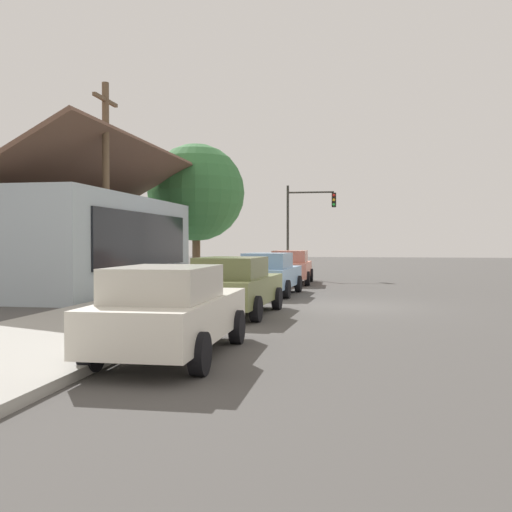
{
  "coord_description": "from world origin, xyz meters",
  "views": [
    {
      "loc": [
        -18.36,
        -0.51,
        2.0
      ],
      "look_at": [
        0.44,
        2.86,
        1.54
      ],
      "focal_mm": 41.31,
      "sensor_mm": 36.0,
      "label": 1
    }
  ],
  "objects_px": {
    "car_skyblue": "(269,273)",
    "car_coral": "(291,267)",
    "utility_pole_wooden": "(106,186)",
    "car_ivory": "(171,310)",
    "traffic_light_main": "(306,216)",
    "car_olive": "(235,285)",
    "fire_hydrant_red": "(184,298)",
    "shade_tree": "(196,193)"
  },
  "relations": [
    {
      "from": "car_ivory",
      "to": "shade_tree",
      "type": "bearing_deg",
      "value": 14.13
    },
    {
      "from": "utility_pole_wooden",
      "to": "fire_hydrant_red",
      "type": "distance_m",
      "value": 6.58
    },
    {
      "from": "shade_tree",
      "to": "traffic_light_main",
      "type": "distance_m",
      "value": 6.33
    },
    {
      "from": "car_ivory",
      "to": "utility_pole_wooden",
      "type": "xyz_separation_m",
      "value": [
        9.42,
        5.47,
        3.11
      ]
    },
    {
      "from": "car_skyblue",
      "to": "traffic_light_main",
      "type": "relative_size",
      "value": 0.86
    },
    {
      "from": "car_ivory",
      "to": "fire_hydrant_red",
      "type": "bearing_deg",
      "value": 14.3
    },
    {
      "from": "shade_tree",
      "to": "utility_pole_wooden",
      "type": "bearing_deg",
      "value": -179.1
    },
    {
      "from": "car_coral",
      "to": "traffic_light_main",
      "type": "relative_size",
      "value": 0.88
    },
    {
      "from": "car_ivory",
      "to": "traffic_light_main",
      "type": "height_order",
      "value": "traffic_light_main"
    },
    {
      "from": "car_skyblue",
      "to": "car_ivory",
      "type": "bearing_deg",
      "value": -176.48
    },
    {
      "from": "car_skyblue",
      "to": "traffic_light_main",
      "type": "bearing_deg",
      "value": 0.98
    },
    {
      "from": "car_coral",
      "to": "shade_tree",
      "type": "relative_size",
      "value": 0.62
    },
    {
      "from": "shade_tree",
      "to": "car_coral",
      "type": "bearing_deg",
      "value": -119.12
    },
    {
      "from": "car_ivory",
      "to": "shade_tree",
      "type": "relative_size",
      "value": 0.62
    },
    {
      "from": "car_coral",
      "to": "utility_pole_wooden",
      "type": "relative_size",
      "value": 0.61
    },
    {
      "from": "car_ivory",
      "to": "car_coral",
      "type": "distance_m",
      "value": 18.27
    },
    {
      "from": "car_skyblue",
      "to": "fire_hydrant_red",
      "type": "relative_size",
      "value": 6.33
    },
    {
      "from": "car_ivory",
      "to": "traffic_light_main",
      "type": "xyz_separation_m",
      "value": [
        23.48,
        -0.19,
        2.68
      ]
    },
    {
      "from": "car_coral",
      "to": "shade_tree",
      "type": "bearing_deg",
      "value": 59.25
    },
    {
      "from": "car_ivory",
      "to": "utility_pole_wooden",
      "type": "bearing_deg",
      "value": 29.44
    },
    {
      "from": "car_ivory",
      "to": "car_coral",
      "type": "bearing_deg",
      "value": -0.45
    },
    {
      "from": "car_coral",
      "to": "utility_pole_wooden",
      "type": "xyz_separation_m",
      "value": [
        -8.85,
        5.39,
        3.11
      ]
    },
    {
      "from": "fire_hydrant_red",
      "to": "traffic_light_main",
      "type": "bearing_deg",
      "value": -5.27
    },
    {
      "from": "car_coral",
      "to": "utility_pole_wooden",
      "type": "bearing_deg",
      "value": 147.02
    },
    {
      "from": "fire_hydrant_red",
      "to": "car_ivory",
      "type": "bearing_deg",
      "value": -165.01
    },
    {
      "from": "traffic_light_main",
      "to": "fire_hydrant_red",
      "type": "height_order",
      "value": "traffic_light_main"
    },
    {
      "from": "fire_hydrant_red",
      "to": "shade_tree",
      "type": "bearing_deg",
      "value": 14.75
    },
    {
      "from": "car_skyblue",
      "to": "car_coral",
      "type": "xyz_separation_m",
      "value": [
        6.12,
        -0.09,
        0.0
      ]
    },
    {
      "from": "car_skyblue",
      "to": "shade_tree",
      "type": "distance_m",
      "value": 11.42
    },
    {
      "from": "car_olive",
      "to": "car_coral",
      "type": "xyz_separation_m",
      "value": [
        12.29,
        -0.09,
        -0.0
      ]
    },
    {
      "from": "car_ivory",
      "to": "car_skyblue",
      "type": "distance_m",
      "value": 12.15
    },
    {
      "from": "car_skyblue",
      "to": "car_coral",
      "type": "height_order",
      "value": "same"
    },
    {
      "from": "car_olive",
      "to": "utility_pole_wooden",
      "type": "relative_size",
      "value": 0.61
    },
    {
      "from": "traffic_light_main",
      "to": "utility_pole_wooden",
      "type": "distance_m",
      "value": 15.16
    },
    {
      "from": "car_olive",
      "to": "shade_tree",
      "type": "height_order",
      "value": "shade_tree"
    },
    {
      "from": "car_ivory",
      "to": "car_olive",
      "type": "bearing_deg",
      "value": 0.9
    },
    {
      "from": "car_coral",
      "to": "utility_pole_wooden",
      "type": "distance_m",
      "value": 10.82
    },
    {
      "from": "car_olive",
      "to": "utility_pole_wooden",
      "type": "height_order",
      "value": "utility_pole_wooden"
    },
    {
      "from": "car_ivory",
      "to": "utility_pole_wooden",
      "type": "relative_size",
      "value": 0.61
    },
    {
      "from": "shade_tree",
      "to": "fire_hydrant_red",
      "type": "height_order",
      "value": "shade_tree"
    },
    {
      "from": "car_olive",
      "to": "fire_hydrant_red",
      "type": "distance_m",
      "value": 1.43
    },
    {
      "from": "car_skyblue",
      "to": "shade_tree",
      "type": "bearing_deg",
      "value": 33.53
    }
  ]
}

